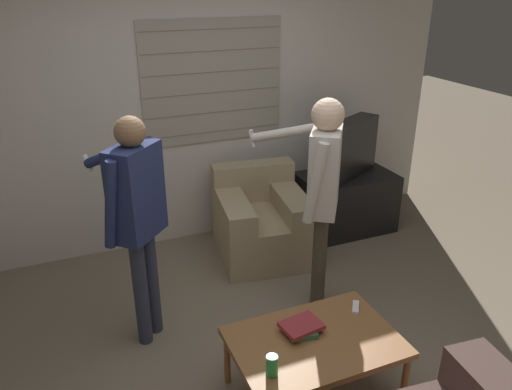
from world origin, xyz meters
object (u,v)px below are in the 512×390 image
object	(u,v)px
spare_remote	(356,308)
coffee_table	(315,345)
book_stack	(301,328)
soda_can	(272,365)
tv	(349,148)
person_left_standing	(136,208)
person_right_standing	(322,182)
armchair_beige	(260,221)

from	to	relation	value
spare_remote	coffee_table	bearing A→B (deg)	-122.58
book_stack	soda_can	xyz separation A→B (m)	(-0.31, -0.25, 0.03)
tv	spare_remote	xyz separation A→B (m)	(-0.98, -1.67, -0.44)
tv	spare_remote	size ratio (longest dim) A/B	5.73
coffee_table	person_left_standing	world-z (taller)	person_left_standing
person_left_standing	spare_remote	size ratio (longest dim) A/B	12.55
person_left_standing	spare_remote	bearing A→B (deg)	-78.37
coffee_table	person_left_standing	distance (m)	1.41
tv	soda_can	world-z (taller)	tv
tv	person_right_standing	xyz separation A→B (m)	(-0.89, -1.02, 0.18)
person_right_standing	spare_remote	distance (m)	0.90
armchair_beige	spare_remote	world-z (taller)	armchair_beige
tv	person_right_standing	distance (m)	1.36
tv	armchair_beige	bearing A→B (deg)	-21.66
armchair_beige	spare_remote	xyz separation A→B (m)	(-0.00, -1.56, 0.10)
book_stack	spare_remote	distance (m)	0.44
armchair_beige	person_left_standing	world-z (taller)	person_left_standing
person_left_standing	armchair_beige	bearing A→B (deg)	-12.55
person_right_standing	book_stack	size ratio (longest dim) A/B	6.31
coffee_table	spare_remote	size ratio (longest dim) A/B	7.64
book_stack	spare_remote	world-z (taller)	book_stack
person_left_standing	person_right_standing	xyz separation A→B (m)	(1.29, -0.13, 0.03)
tv	book_stack	distance (m)	2.28
coffee_table	soda_can	world-z (taller)	soda_can
person_left_standing	person_right_standing	world-z (taller)	person_right_standing
person_right_standing	soda_can	world-z (taller)	person_right_standing
coffee_table	soda_can	distance (m)	0.40
tv	person_left_standing	bearing A→B (deg)	-5.88
book_stack	spare_remote	bearing A→B (deg)	9.04
armchair_beige	soda_can	world-z (taller)	armchair_beige
spare_remote	person_right_standing	bearing A→B (deg)	117.26
soda_can	book_stack	bearing A→B (deg)	38.73
armchair_beige	soda_can	bearing A→B (deg)	76.67
armchair_beige	book_stack	world-z (taller)	armchair_beige
person_right_standing	armchair_beige	bearing A→B (deg)	40.25
coffee_table	tv	xyz separation A→B (m)	(1.36, 1.83, 0.49)
person_right_standing	spare_remote	size ratio (longest dim) A/B	12.71
coffee_table	soda_can	xyz separation A→B (m)	(-0.35, -0.16, 0.10)
soda_can	spare_remote	bearing A→B (deg)	23.15
person_left_standing	book_stack	distance (m)	1.29
coffee_table	spare_remote	xyz separation A→B (m)	(0.39, 0.16, 0.05)
armchair_beige	book_stack	xyz separation A→B (m)	(-0.43, -1.63, 0.13)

